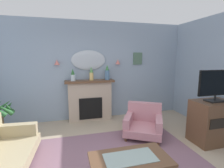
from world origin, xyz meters
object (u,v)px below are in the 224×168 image
object	(u,v)px
potted_plant_corner_palm	(2,117)
tv_cabinet	(212,122)
fireplace	(90,101)
wall_sconce_left	(57,62)
wall_mirror	(89,60)
tv_flatscreen	(216,85)
mantel_vase_centre	(107,73)
wall_sconce_right	(118,62)
armchair_in_corner	(144,122)
mantel_vase_left	(91,74)
framed_picture	(138,59)
mantel_vase_right	(73,76)
coffee_table	(130,161)

from	to	relation	value
potted_plant_corner_palm	tv_cabinet	bearing A→B (deg)	-17.91
fireplace	wall_sconce_left	distance (m)	1.38
wall_mirror	tv_flatscreen	distance (m)	3.16
mantel_vase_centre	tv_cabinet	distance (m)	2.78
wall_sconce_right	potted_plant_corner_palm	world-z (taller)	wall_sconce_right
wall_sconce_left	armchair_in_corner	size ratio (longest dim) A/B	0.13
wall_sconce_left	tv_cabinet	bearing A→B (deg)	-32.71
mantel_vase_left	framed_picture	distance (m)	1.52
wall_sconce_right	wall_sconce_left	bearing A→B (deg)	180.00
fireplace	mantel_vase_centre	size ratio (longest dim) A/B	3.17
tv_cabinet	tv_flatscreen	size ratio (longest dim) A/B	1.07
mantel_vase_centre	armchair_in_corner	xyz separation A→B (m)	(0.57, -1.22, -1.05)
wall_mirror	armchair_in_corner	size ratio (longest dim) A/B	0.87
armchair_in_corner	potted_plant_corner_palm	distance (m)	3.20
mantel_vase_centre	wall_sconce_right	bearing A→B (deg)	18.92
framed_picture	potted_plant_corner_palm	distance (m)	3.83
armchair_in_corner	wall_sconce_left	bearing A→B (deg)	145.12
potted_plant_corner_palm	armchair_in_corner	bearing A→B (deg)	-12.98
framed_picture	mantel_vase_centre	bearing A→B (deg)	-169.80
fireplace	wall_sconce_left	world-z (taller)	wall_sconce_left
wall_sconce_left	mantel_vase_left	bearing A→B (deg)	-7.59
mantel_vase_right	mantel_vase_left	xyz separation A→B (m)	(0.50, -0.00, 0.03)
coffee_table	potted_plant_corner_palm	xyz separation A→B (m)	(-2.24, 2.14, 0.08)
mantel_vase_right	tv_cabinet	bearing A→B (deg)	-34.67
wall_sconce_right	framed_picture	xyz separation A→B (m)	(0.65, 0.06, 0.09)
coffee_table	armchair_in_corner	bearing A→B (deg)	58.15
potted_plant_corner_palm	wall_sconce_right	bearing A→B (deg)	12.13
mantel_vase_centre	armchair_in_corner	distance (m)	1.71
armchair_in_corner	tv_flatscreen	size ratio (longest dim) A/B	1.32
wall_sconce_right	framed_picture	distance (m)	0.66
framed_picture	armchair_in_corner	distance (m)	2.06
framed_picture	tv_flatscreen	bearing A→B (deg)	-68.99
mantel_vase_right	wall_sconce_left	xyz separation A→B (m)	(-0.40, 0.12, 0.35)
tv_cabinet	potted_plant_corner_palm	distance (m)	4.58
tv_cabinet	potted_plant_corner_palm	size ratio (longest dim) A/B	1.04
mantel_vase_centre	coffee_table	size ratio (longest dim) A/B	0.39
framed_picture	armchair_in_corner	size ratio (longest dim) A/B	0.32
wall_sconce_right	wall_mirror	bearing A→B (deg)	176.63
mantel_vase_centre	wall_mirror	distance (m)	0.64
armchair_in_corner	mantel_vase_centre	bearing A→B (deg)	115.17
wall_mirror	wall_sconce_left	xyz separation A→B (m)	(-0.85, -0.05, -0.05)
framed_picture	tv_flatscreen	size ratio (longest dim) A/B	0.43
wall_sconce_right	framed_picture	bearing A→B (deg)	5.27
fireplace	coffee_table	xyz separation A→B (m)	(0.19, -2.67, -0.19)
wall_mirror	wall_sconce_right	distance (m)	0.85
wall_sconce_right	tv_cabinet	bearing A→B (deg)	-54.26
armchair_in_corner	tv_flatscreen	xyz separation A→B (m)	(1.24, -0.71, 0.94)
wall_sconce_right	potted_plant_corner_palm	xyz separation A→B (m)	(-2.89, -0.62, -1.19)
tv_cabinet	coffee_table	bearing A→B (deg)	-160.93
mantel_vase_left	mantel_vase_centre	bearing A→B (deg)	0.00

